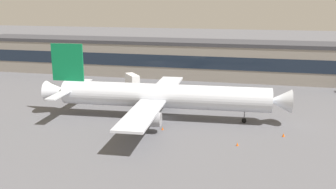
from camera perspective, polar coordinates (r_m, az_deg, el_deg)
ground_plane at (r=93.55m, az=-0.49°, el=-3.45°), size 600.00×600.00×0.00m
terminal_building at (r=142.81m, az=4.76°, el=5.25°), size 175.75×17.08×13.37m
airliner at (r=91.61m, az=-1.15°, el=-0.20°), size 59.21×50.63×17.51m
catering_truck at (r=127.06m, az=-5.31°, el=2.16°), size 6.51×7.26×4.15m
traffic_cone_0 at (r=84.35m, az=16.65°, el=-5.73°), size 0.57×0.57×0.71m
traffic_cone_1 at (r=77.19m, az=10.18°, el=-7.22°), size 0.51×0.51×0.63m
traffic_cone_2 at (r=85.07m, az=-0.83°, el=-5.00°), size 0.50×0.50×0.63m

